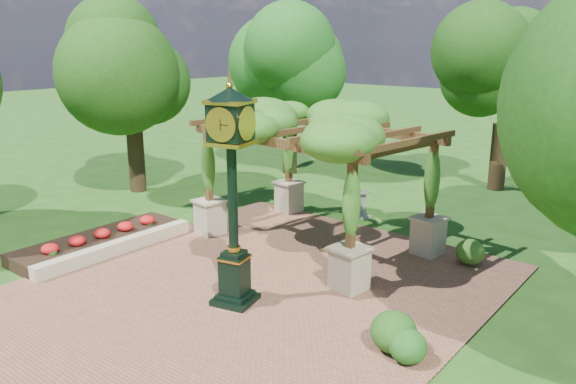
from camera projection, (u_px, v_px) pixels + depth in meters
The scene contains 13 objects.
ground at pixel (219, 307), 12.77m from camera, with size 120.00×120.00×0.00m, color #1E4714.
brick_plaza at pixel (249, 292), 13.51m from camera, with size 10.00×12.00×0.04m, color brown.
border_wall at pixel (117, 248), 15.87m from camera, with size 0.35×5.00×0.40m, color #C6B793.
flower_bed at pixel (99, 242), 16.42m from camera, with size 1.50×5.00×0.36m, color red.
pedestal_clock at pixel (232, 178), 12.18m from camera, with size 1.19×1.19×5.00m.
pergola at pixel (315, 131), 15.87m from camera, with size 7.06×4.95×4.14m.
sundial at pixel (362, 206), 19.19m from camera, with size 0.62×0.62×0.91m.
shrub_front at pixel (408, 346), 10.45m from camera, with size 0.72×0.72×0.65m, color #1B4F16.
shrub_mid at pixel (394, 332), 10.82m from camera, with size 0.90×0.90×0.81m, color #1E4914.
shrub_back at pixel (470, 252), 15.05m from camera, with size 0.77×0.77×0.70m, color #31621C.
tree_west_near at pixel (129, 58), 21.36m from camera, with size 4.01×4.01×7.62m.
tree_west_far at pixel (290, 50), 24.42m from camera, with size 3.90×3.90×7.97m.
tree_north at pixel (507, 71), 21.70m from camera, with size 3.55×3.55×6.91m.
Camera 1 is at (8.52, -8.08, 5.87)m, focal length 35.00 mm.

